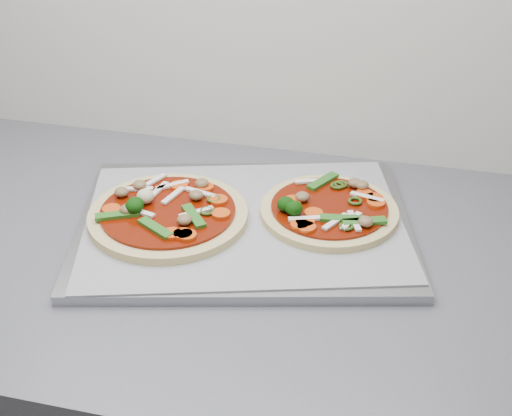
# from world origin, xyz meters

# --- Properties ---
(countertop) EXTENTS (3.60, 0.60, 0.04)m
(countertop) POSITION_xyz_m (0.00, 1.30, 0.88)
(countertop) COLOR #595A60
(countertop) RESTS_ON base_cabinet
(baking_tray) EXTENTS (0.51, 0.43, 0.01)m
(baking_tray) POSITION_xyz_m (0.14, 1.35, 0.91)
(baking_tray) COLOR gray
(baking_tray) RESTS_ON countertop
(parchment) EXTENTS (0.50, 0.42, 0.00)m
(parchment) POSITION_xyz_m (0.14, 1.35, 0.92)
(parchment) COLOR gray
(parchment) RESTS_ON baking_tray
(pizza_left) EXTENTS (0.23, 0.23, 0.04)m
(pizza_left) POSITION_xyz_m (0.03, 1.33, 0.93)
(pizza_left) COLOR #D2BD79
(pizza_left) RESTS_ON parchment
(pizza_right) EXTENTS (0.21, 0.21, 0.03)m
(pizza_right) POSITION_xyz_m (0.25, 1.39, 0.93)
(pizza_right) COLOR #D2BD79
(pizza_right) RESTS_ON parchment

